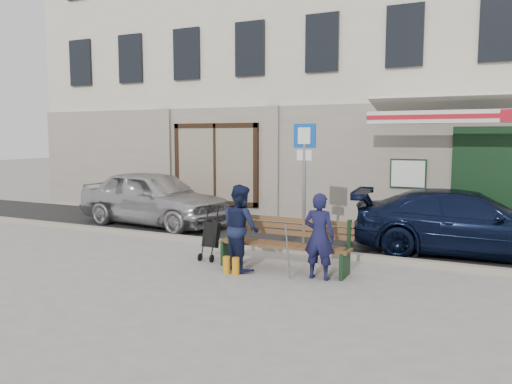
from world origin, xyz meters
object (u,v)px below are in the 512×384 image
Objects in this scene: woman at (241,227)px; stroller at (211,236)px; car_silver at (154,198)px; car_navy at (467,223)px; bench at (282,244)px; man at (319,236)px; parking_sign at (304,167)px.

woman is 1.48× the size of stroller.
woman is at bearing -118.84° from car_silver.
car_navy reaches higher than bench.
man is at bearing -19.95° from bench.
bench is at bearing -78.82° from parking_sign.
woman reaches higher than bench.
car_silver reaches higher than car_navy.
parking_sign is 2.08m from woman.
stroller is at bearing 177.12° from bench.
man reaches higher than car_navy.
woman reaches higher than car_navy.
man is at bearing -9.46° from stroller.
man is 1.40× the size of stroller.
parking_sign reaches higher than man.
bench is 0.79m from woman.
stroller is (-2.30, 0.36, -0.27)m from man.
car_silver is at bearing 151.12° from bench.
man is (0.80, -0.29, 0.27)m from bench.
parking_sign reaches higher than woman.
car_navy is at bearing 41.76° from bench.
woman reaches higher than stroller.
bench is at bearing -118.30° from woman.
car_silver is at bearing 141.58° from stroller.
bench is 1.57× the size of woman.
car_navy is 5.11m from stroller.
man is at bearing 137.81° from car_navy.
man is (-2.13, -2.90, 0.08)m from car_navy.
parking_sign is at bearing 94.18° from bench.
car_silver is 4.95m from parking_sign.
car_navy is 4.63m from woman.
car_silver is 6.32m from man.
car_navy is 2.92× the size of woman.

